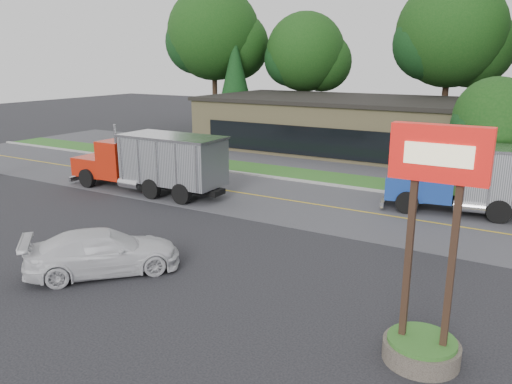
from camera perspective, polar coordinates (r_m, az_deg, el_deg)
ground at (r=20.31m, az=-10.32°, el=-6.58°), size 140.00×140.00×0.00m
road at (r=27.36m, az=2.01°, el=-0.70°), size 60.00×8.00×0.02m
center_line at (r=27.36m, az=2.01°, el=-0.70°), size 60.00×0.12×0.01m
curb at (r=31.00m, az=5.74°, el=1.10°), size 60.00×0.30×0.12m
grass_verge at (r=32.60m, az=7.07°, el=1.74°), size 60.00×3.40×0.03m
far_parking at (r=37.14m, az=10.18°, el=3.24°), size 60.00×7.00×0.02m
strip_mall at (r=41.88m, az=15.81°, el=6.99°), size 32.00×12.00×4.00m
bilo_sign at (r=12.99m, az=18.97°, el=-10.18°), size 2.20×1.90×5.95m
tree_far_a at (r=56.55m, az=-4.63°, el=17.14°), size 10.56×9.94×15.07m
tree_far_b at (r=53.23m, az=5.84°, el=15.23°), size 8.50×8.00×12.12m
tree_far_c at (r=49.05m, az=21.54°, el=16.03°), size 10.08×9.49×14.38m
evergreen_left at (r=52.63m, az=-2.39°, el=12.74°), size 4.32×4.32×9.81m
tree_verge at (r=29.50m, az=25.74°, el=7.22°), size 4.58×4.31×6.53m
dump_truck_red at (r=28.70m, az=-11.58°, el=3.46°), size 10.09×2.69×3.36m
dump_truck_blue at (r=26.40m, az=24.80°, el=1.37°), size 8.42×3.82×3.36m
rally_car at (r=18.58m, az=-17.05°, el=-6.54°), size 5.13×5.41×1.54m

